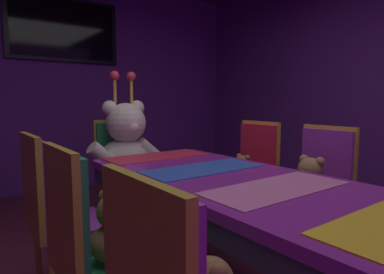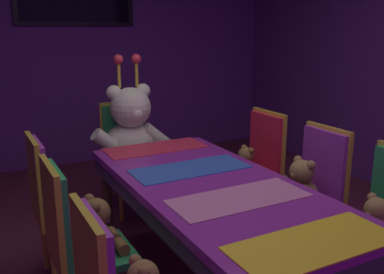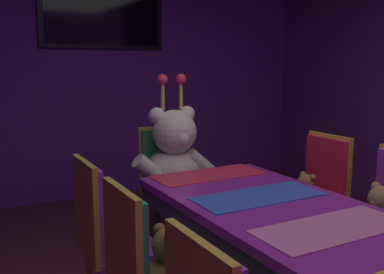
{
  "view_description": "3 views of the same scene",
  "coord_description": "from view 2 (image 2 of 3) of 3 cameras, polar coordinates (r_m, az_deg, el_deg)",
  "views": [
    {
      "loc": [
        -1.26,
        -1.29,
        1.17
      ],
      "look_at": [
        0.11,
        0.55,
        0.91
      ],
      "focal_mm": 30.97,
      "sensor_mm": 36.0,
      "label": 1
    },
    {
      "loc": [
        -1.24,
        -2.08,
        1.64
      ],
      "look_at": [
        0.17,
        0.59,
        0.87
      ],
      "focal_mm": 40.44,
      "sensor_mm": 36.0,
      "label": 2
    },
    {
      "loc": [
        -1.52,
        -1.7,
        1.5
      ],
      "look_at": [
        -0.24,
        0.65,
        1.05
      ],
      "focal_mm": 41.69,
      "sensor_mm": 36.0,
      "label": 3
    }
  ],
  "objects": [
    {
      "name": "banquet_table",
      "position": [
        2.62,
        2.7,
        -7.83
      ],
      "size": [
        0.9,
        2.02,
        0.75
      ],
      "color": "purple",
      "rests_on": "ground_plane"
    },
    {
      "name": "throne_chair",
      "position": [
        3.97,
        -8.72,
        -1.06
      ],
      "size": [
        0.41,
        0.42,
        0.98
      ],
      "rotation": [
        0.0,
        0.0,
        -1.57
      ],
      "color": "#268C4C",
      "rests_on": "ground_plane"
    },
    {
      "name": "chair_right_1",
      "position": [
        3.11,
        16.1,
        -5.81
      ],
      "size": [
        0.42,
        0.41,
        0.98
      ],
      "rotation": [
        0.0,
        0.0,
        3.14
      ],
      "color": "purple",
      "rests_on": "ground_plane"
    },
    {
      "name": "chair_right_2",
      "position": [
        3.56,
        8.92,
        -2.86
      ],
      "size": [
        0.42,
        0.41,
        0.98
      ],
      "rotation": [
        0.0,
        0.0,
        3.14
      ],
      "color": "red",
      "rests_on": "ground_plane"
    },
    {
      "name": "chair_left_2",
      "position": [
        2.92,
        -18.26,
        -7.32
      ],
      "size": [
        0.42,
        0.41,
        0.98
      ],
      "color": "purple",
      "rests_on": "ground_plane"
    },
    {
      "name": "teddy_right_1",
      "position": [
        3.02,
        14.07,
        -6.25
      ],
      "size": [
        0.27,
        0.35,
        0.33
      ],
      "rotation": [
        0.0,
        0.0,
        3.14
      ],
      "color": "#9E7247",
      "rests_on": "chair_right_1"
    },
    {
      "name": "chair_left_1",
      "position": [
        2.38,
        -15.79,
        -12.15
      ],
      "size": [
        0.42,
        0.41,
        0.98
      ],
      "color": "#268C4C",
      "rests_on": "ground_plane"
    },
    {
      "name": "teddy_right_0",
      "position": [
        2.64,
        22.97,
        -10.52
      ],
      "size": [
        0.23,
        0.3,
        0.28
      ],
      "rotation": [
        0.0,
        0.0,
        3.14
      ],
      "color": "#9E7247",
      "rests_on": "chair_right_0"
    },
    {
      "name": "king_teddy_bear",
      "position": [
        3.77,
        -7.93,
        0.78
      ],
      "size": [
        0.75,
        0.58,
        0.96
      ],
      "rotation": [
        0.0,
        0.0,
        -1.57
      ],
      "color": "silver",
      "rests_on": "throne_chair"
    },
    {
      "name": "teddy_right_2",
      "position": [
        3.49,
        7.03,
        -3.61
      ],
      "size": [
        0.21,
        0.28,
        0.26
      ],
      "rotation": [
        0.0,
        0.0,
        3.14
      ],
      "color": "olive",
      "rests_on": "chair_right_2"
    },
    {
      "name": "teddy_left_1",
      "position": [
        2.42,
        -12.34,
        -11.68
      ],
      "size": [
        0.26,
        0.33,
        0.31
      ],
      "color": "brown",
      "rests_on": "chair_left_1"
    },
    {
      "name": "wall_back",
      "position": [
        5.43,
        -15.0,
        11.33
      ],
      "size": [
        5.2,
        0.12,
        2.8
      ],
      "primitive_type": "cube",
      "color": "#59267F",
      "rests_on": "ground_plane"
    }
  ]
}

